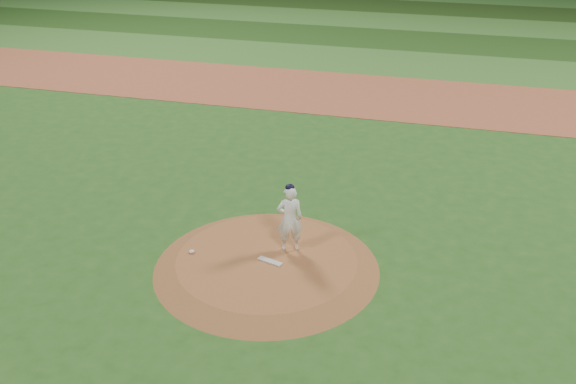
{
  "coord_description": "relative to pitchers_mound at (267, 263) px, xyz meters",
  "views": [
    {
      "loc": [
        3.93,
        -12.58,
        8.7
      ],
      "look_at": [
        0.0,
        2.0,
        1.1
      ],
      "focal_mm": 40.0,
      "sensor_mm": 36.0,
      "label": 1
    }
  ],
  "objects": [
    {
      "name": "rosin_bag",
      "position": [
        -1.87,
        -0.21,
        0.16
      ],
      "size": [
        0.14,
        0.14,
        0.08
      ],
      "primitive_type": "ellipsoid",
      "color": "silver",
      "rests_on": "pitchers_mound"
    },
    {
      "name": "outfield_stripe_1",
      "position": [
        0.0,
        24.5,
        -0.12
      ],
      "size": [
        70.0,
        5.0,
        0.02
      ],
      "primitive_type": "cube",
      "color": "#1F4416",
      "rests_on": "ground"
    },
    {
      "name": "pitchers_mound",
      "position": [
        0.0,
        0.0,
        0.0
      ],
      "size": [
        5.5,
        5.5,
        0.25
      ],
      "primitive_type": "cone",
      "color": "brown",
      "rests_on": "ground"
    },
    {
      "name": "ground",
      "position": [
        0.0,
        0.0,
        -0.12
      ],
      "size": [
        120.0,
        120.0,
        0.0
      ],
      "primitive_type": "plane",
      "color": "#26521A",
      "rests_on": "ground"
    },
    {
      "name": "outfield_stripe_2",
      "position": [
        0.0,
        29.5,
        -0.12
      ],
      "size": [
        70.0,
        5.0,
        0.02
      ],
      "primitive_type": "cube",
      "color": "#377129",
      "rests_on": "ground"
    },
    {
      "name": "outfield_stripe_0",
      "position": [
        0.0,
        19.5,
        -0.12
      ],
      "size": [
        70.0,
        5.0,
        0.02
      ],
      "primitive_type": "cube",
      "color": "#366A26",
      "rests_on": "ground"
    },
    {
      "name": "pitcher_on_mound",
      "position": [
        0.43,
        0.58,
        1.01
      ],
      "size": [
        0.74,
        0.61,
        1.8
      ],
      "color": "white",
      "rests_on": "pitchers_mound"
    },
    {
      "name": "pitching_rubber",
      "position": [
        0.12,
        -0.1,
        0.14
      ],
      "size": [
        0.65,
        0.33,
        0.03
      ],
      "primitive_type": "cube",
      "rotation": [
        0.0,
        0.0,
        -0.28
      ],
      "color": "beige",
      "rests_on": "pitchers_mound"
    },
    {
      "name": "infield_dirt_band",
      "position": [
        0.0,
        14.0,
        -0.12
      ],
      "size": [
        70.0,
        6.0,
        0.02
      ],
      "primitive_type": "cube",
      "color": "#974C2F",
      "rests_on": "ground"
    },
    {
      "name": "outfield_stripe_3",
      "position": [
        0.0,
        34.5,
        -0.12
      ],
      "size": [
        70.0,
        5.0,
        0.02
      ],
      "primitive_type": "cube",
      "color": "#1F3F14",
      "rests_on": "ground"
    }
  ]
}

